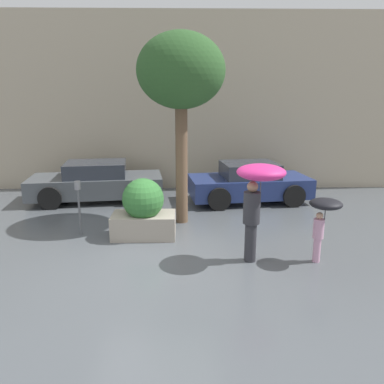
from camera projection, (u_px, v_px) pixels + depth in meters
The scene contains 9 objects.
ground_plane at pixel (154, 263), 7.41m from camera, with size 40.00×40.00×0.00m, color #51565B.
building_facade at pixel (166, 103), 12.97m from camera, with size 18.00×0.30×6.00m.
planter_box at pixel (143, 210), 8.69m from camera, with size 1.47×0.96×1.40m.
person_adult at pixel (258, 187), 7.14m from camera, with size 0.93×0.93×1.97m.
person_child at pixel (324, 213), 7.21m from camera, with size 0.62×0.62×1.31m.
parked_car_near at pixel (97, 182), 11.84m from camera, with size 4.25×2.27×1.23m.
parked_car_far at pixel (249, 183), 11.73m from camera, with size 3.86×2.25×1.23m.
street_tree at pixel (181, 74), 8.99m from camera, with size 2.15×2.15×4.73m.
parking_meter at pixel (78, 197), 8.72m from camera, with size 0.14×0.14×1.32m.
Camera 1 is at (0.62, -6.85, 3.19)m, focal length 35.00 mm.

